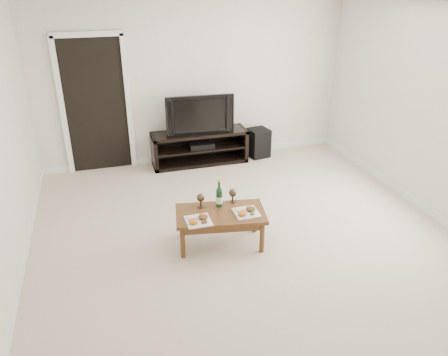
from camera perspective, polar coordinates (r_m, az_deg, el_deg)
floor at (r=5.20m, az=3.34°, el=-8.55°), size 5.50×5.50×0.00m
back_wall at (r=7.16m, az=-3.95°, el=12.43°), size 5.00×0.04×2.60m
ceiling at (r=4.33m, az=4.28°, el=21.61°), size 5.00×5.50×0.04m
doorway at (r=7.04m, az=-16.36°, el=8.92°), size 0.90×0.02×2.05m
media_console at (r=7.21m, az=-3.19°, el=4.00°), size 1.56×0.45×0.55m
television at (r=7.02m, az=-3.31°, el=8.47°), size 1.09×0.20×0.62m
av_receiver at (r=7.19m, az=-2.99°, el=4.37°), size 0.41×0.32×0.08m
subwoofer at (r=7.52m, az=4.50°, el=4.61°), size 0.38×0.38×0.49m
coffee_table at (r=5.08m, az=-0.46°, el=-6.58°), size 1.09×0.71×0.42m
plate_left at (r=4.79m, az=-3.38°, el=-5.36°), size 0.27×0.27×0.07m
plate_right at (r=4.94m, az=2.94°, el=-4.30°), size 0.27×0.27×0.07m
wine_bottle at (r=5.02m, az=-0.63°, el=-1.96°), size 0.07×0.07×0.35m
goblet_left at (r=5.05m, az=-3.06°, el=-2.95°), size 0.09×0.09×0.17m
goblet_right at (r=5.15m, az=1.14°, el=-2.30°), size 0.09×0.09×0.17m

